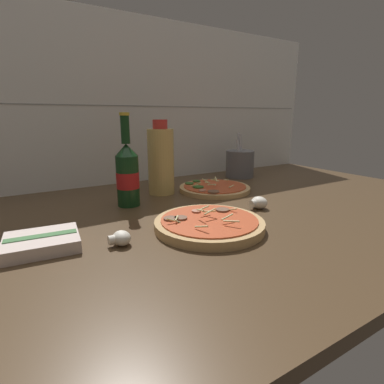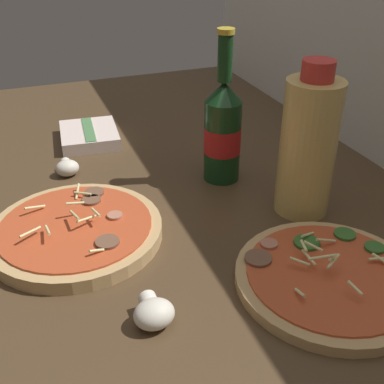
# 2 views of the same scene
# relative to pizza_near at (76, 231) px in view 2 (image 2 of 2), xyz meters

# --- Properties ---
(counter_slab) EXTENTS (1.60, 0.90, 0.03)m
(counter_slab) POSITION_rel_pizza_near_xyz_m (0.08, 0.10, -0.02)
(counter_slab) COLOR #4C3823
(counter_slab) RESTS_ON ground
(pizza_near) EXTENTS (0.24, 0.24, 0.05)m
(pizza_near) POSITION_rel_pizza_near_xyz_m (0.00, 0.00, 0.00)
(pizza_near) COLOR tan
(pizza_near) RESTS_ON counter_slab
(pizza_far) EXTENTS (0.23, 0.23, 0.05)m
(pizza_far) POSITION_rel_pizza_near_xyz_m (0.21, 0.27, -0.00)
(pizza_far) COLOR tan
(pizza_far) RESTS_ON counter_slab
(beer_bottle) EXTENTS (0.06, 0.06, 0.25)m
(beer_bottle) POSITION_rel_pizza_near_xyz_m (-0.09, 0.26, 0.08)
(beer_bottle) COLOR #143819
(beer_bottle) RESTS_ON counter_slab
(oil_bottle) EXTENTS (0.08, 0.08, 0.23)m
(oil_bottle) POSITION_rel_pizza_near_xyz_m (0.05, 0.34, 0.09)
(oil_bottle) COLOR #D6B766
(oil_bottle) RESTS_ON counter_slab
(mushroom_left) EXTENTS (0.05, 0.05, 0.03)m
(mushroom_left) POSITION_rel_pizza_near_xyz_m (0.20, 0.05, 0.01)
(mushroom_left) COLOR white
(mushroom_left) RESTS_ON counter_slab
(mushroom_right) EXTENTS (0.04, 0.04, 0.03)m
(mushroom_right) POSITION_rel_pizza_near_xyz_m (-0.19, 0.02, 0.00)
(mushroom_right) COLOR white
(mushroom_right) RESTS_ON counter_slab
(dish_towel) EXTENTS (0.14, 0.12, 0.03)m
(dish_towel) POSITION_rel_pizza_near_xyz_m (-0.32, 0.08, 0.00)
(dish_towel) COLOR beige
(dish_towel) RESTS_ON counter_slab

